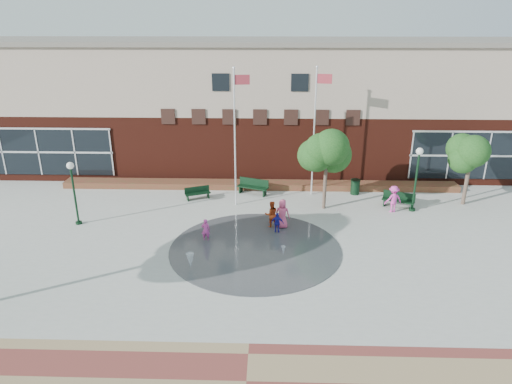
{
  "coord_description": "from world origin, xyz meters",
  "views": [
    {
      "loc": [
        0.64,
        -16.87,
        10.53
      ],
      "look_at": [
        0.0,
        4.0,
        2.6
      ],
      "focal_mm": 32.0,
      "sensor_mm": 36.0,
      "label": 1
    }
  ],
  "objects_px": {
    "bench_left": "(198,195)",
    "child_splash": "(206,230)",
    "flagpole_right": "(315,126)",
    "flagpole_left": "(236,131)",
    "trash_can": "(355,187)"
  },
  "relations": [
    {
      "from": "bench_left",
      "to": "child_splash",
      "type": "relative_size",
      "value": 1.36
    },
    {
      "from": "bench_left",
      "to": "child_splash",
      "type": "height_order",
      "value": "child_splash"
    },
    {
      "from": "flagpole_right",
      "to": "child_splash",
      "type": "bearing_deg",
      "value": -118.51
    },
    {
      "from": "flagpole_left",
      "to": "flagpole_right",
      "type": "distance_m",
      "value": 5.06
    },
    {
      "from": "flagpole_left",
      "to": "bench_left",
      "type": "height_order",
      "value": "flagpole_left"
    },
    {
      "from": "flagpole_right",
      "to": "trash_can",
      "type": "height_order",
      "value": "flagpole_right"
    },
    {
      "from": "flagpole_right",
      "to": "bench_left",
      "type": "height_order",
      "value": "flagpole_right"
    },
    {
      "from": "bench_left",
      "to": "trash_can",
      "type": "xyz_separation_m",
      "value": [
        9.94,
        1.17,
        0.25
      ]
    },
    {
      "from": "flagpole_left",
      "to": "bench_left",
      "type": "bearing_deg",
      "value": 152.62
    },
    {
      "from": "flagpole_left",
      "to": "flagpole_right",
      "type": "bearing_deg",
      "value": 12.41
    },
    {
      "from": "flagpole_right",
      "to": "trash_can",
      "type": "relative_size",
      "value": 8.04
    },
    {
      "from": "trash_can",
      "to": "child_splash",
      "type": "distance_m",
      "value": 11.02
    },
    {
      "from": "trash_can",
      "to": "flagpole_left",
      "type": "bearing_deg",
      "value": -164.99
    },
    {
      "from": "flagpole_right",
      "to": "bench_left",
      "type": "xyz_separation_m",
      "value": [
        -7.19,
        -1.03,
        -4.23
      ]
    },
    {
      "from": "flagpole_left",
      "to": "child_splash",
      "type": "distance_m",
      "value": 6.33
    }
  ]
}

